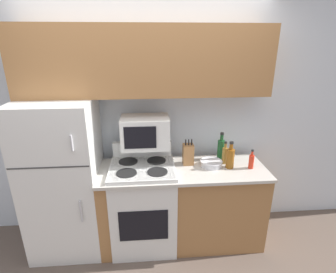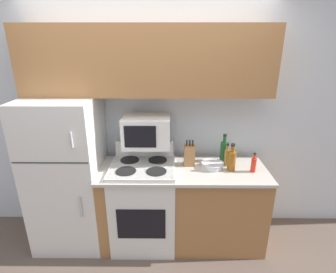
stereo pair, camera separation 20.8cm
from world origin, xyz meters
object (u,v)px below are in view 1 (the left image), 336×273
Objects in this scene: knife_block at (188,154)px; bottle_wine_green at (221,149)px; bottle_whiskey at (230,158)px; bottle_vinegar at (225,155)px; refrigerator at (64,178)px; bottle_hot_sauce at (251,161)px; microwave at (145,132)px; stove at (144,205)px; bowl at (211,163)px.

knife_block is 0.38m from bottle_wine_green.
bottle_whiskey is 1.17× the size of bottle_vinegar.
bottle_whiskey is at bearing -77.50° from bottle_vinegar.
bottle_wine_green is at bearing 14.64° from knife_block.
refrigerator is at bearing -175.04° from bottle_wine_green.
knife_block is at bearing 166.30° from bottle_hot_sauce.
refrigerator reaches higher than microwave.
refrigerator is 1.64m from bottle_vinegar.
microwave is 2.34× the size of bottle_hot_sauce.
refrigerator is 0.85m from stove.
bottle_vinegar is at bearing 19.69° from bowl.
bottle_hot_sauce is (1.04, -0.17, -0.28)m from microwave.
knife_block is 0.98× the size of bottle_whiskey.
refrigerator is 5.66× the size of bottle_whiskey.
bottle_hot_sauce is 0.67× the size of bottle_wine_green.
bottle_wine_green reaches higher than bottle_whiskey.
bottle_hot_sauce reaches higher than stove.
stove is 3.93× the size of knife_block.
bottle_whiskey reaches higher than knife_block.
knife_block is 1.14× the size of bottle_vinegar.
refrigerator is 1.64m from bottle_wine_green.
bottle_wine_green is (0.14, 0.16, 0.09)m from bowl.
refrigerator reaches higher than bottle_whiskey.
bowl is at bearing -0.88° from refrigerator.
bottle_hot_sauce is (1.08, -0.05, 0.49)m from stove.
bottle_hot_sauce is at bearing -9.31° from microwave.
microwave reaches higher than stove.
bottle_wine_green is (0.37, 0.10, 0.01)m from knife_block.
microwave reaches higher than bottle_whiskey.
bottle_wine_green is at bearing 96.27° from bottle_vinegar.
stove is 0.77m from microwave.
bowl is (0.70, 0.03, 0.44)m from stove.
bottle_vinegar is (0.81, -0.03, -0.26)m from microwave.
bottle_hot_sauce reaches higher than bowl.
refrigerator is 7.01× the size of bowl.
bottle_whiskey is at bearing 171.55° from bottle_hot_sauce.
bottle_vinegar is 0.11m from bottle_wine_green.
bottle_whiskey is at bearing -9.52° from microwave.
bottle_whiskey is (0.18, -0.05, 0.08)m from bowl.
bowl is (1.48, -0.02, 0.12)m from refrigerator.
bottle_whiskey reaches higher than bottle_vinegar.
bowl is (0.23, -0.07, -0.08)m from knife_block.
knife_block is (0.47, 0.10, 0.52)m from stove.
knife_block is 1.37× the size of bottle_hot_sauce.
bottle_vinegar is at bearing -83.73° from bottle_wine_green.
knife_block is at bearing 2.03° from refrigerator.
bowl is at bearing -130.57° from bottle_wine_green.
stove is 4.49× the size of bottle_vinegar.
stove reaches higher than bowl.
bowl is 0.17m from bottle_vinegar.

